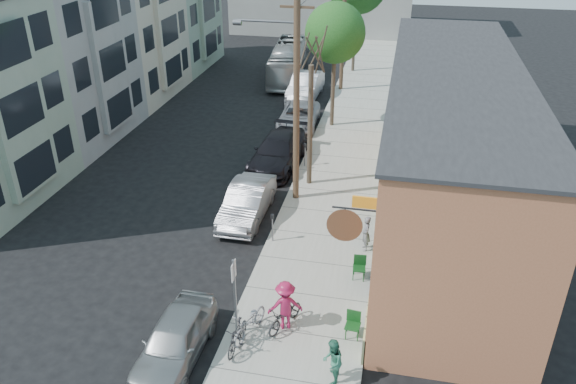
% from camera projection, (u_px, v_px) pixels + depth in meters
% --- Properties ---
extents(ground, '(120.00, 120.00, 0.00)m').
position_uv_depth(ground, '(212.00, 253.00, 22.49)').
color(ground, black).
extents(sidewalk, '(4.50, 58.00, 0.15)m').
position_uv_depth(sidewalk, '(348.00, 151.00, 31.18)').
color(sidewalk, '#A5A599').
rests_on(sidewalk, ground).
extents(cafe_building, '(6.60, 20.20, 6.61)m').
position_uv_depth(cafe_building, '(448.00, 147.00, 23.62)').
color(cafe_building, '#B16441').
rests_on(cafe_building, ground).
extents(apartment_row, '(6.30, 32.00, 9.00)m').
position_uv_depth(apartment_row, '(97.00, 44.00, 34.62)').
color(apartment_row, '#91A289').
rests_on(apartment_row, ground).
extents(sign_post, '(0.07, 0.45, 2.80)m').
position_uv_depth(sign_post, '(235.00, 290.00, 17.45)').
color(sign_post, slate).
rests_on(sign_post, sidewalk).
extents(parking_meter_near, '(0.14, 0.14, 1.24)m').
position_uv_depth(parking_meter_near, '(272.00, 223.00, 22.62)').
color(parking_meter_near, slate).
rests_on(parking_meter_near, sidewalk).
extents(parking_meter_far, '(0.14, 0.14, 1.24)m').
position_uv_depth(parking_meter_far, '(305.00, 151.00, 28.95)').
color(parking_meter_far, slate).
rests_on(parking_meter_far, sidewalk).
extents(utility_pole_near, '(3.57, 0.28, 10.00)m').
position_uv_depth(utility_pole_near, '(295.00, 88.00, 23.85)').
color(utility_pole_near, '#503A28').
rests_on(utility_pole_near, sidewalk).
extents(utility_pole_far, '(1.80, 0.28, 10.00)m').
position_uv_depth(utility_pole_far, '(344.00, 15.00, 38.47)').
color(utility_pole_far, '#503A28').
rests_on(utility_pole_far, sidewalk).
extents(tree_bare, '(0.24, 0.24, 5.87)m').
position_uv_depth(tree_bare, '(310.00, 127.00, 26.25)').
color(tree_bare, '#44392C').
rests_on(tree_bare, sidewalk).
extents(tree_leafy_mid, '(3.47, 3.47, 7.32)m').
position_uv_depth(tree_leafy_mid, '(335.00, 33.00, 31.94)').
color(tree_leafy_mid, '#44392C').
rests_on(tree_leafy_mid, sidewalk).
extents(patio_chair_a, '(0.54, 0.54, 0.88)m').
position_uv_depth(patio_chair_a, '(359.00, 268.00, 20.57)').
color(patio_chair_a, '#134519').
rests_on(patio_chair_a, sidewalk).
extents(patio_chair_b, '(0.55, 0.55, 0.88)m').
position_uv_depth(patio_chair_b, '(353.00, 326.00, 17.83)').
color(patio_chair_b, '#134519').
rests_on(patio_chair_b, sidewalk).
extents(patron_grey, '(0.48, 0.61, 1.49)m').
position_uv_depth(patron_grey, '(366.00, 234.00, 22.09)').
color(patron_grey, slate).
rests_on(patron_grey, sidewalk).
extents(patron_green, '(0.59, 0.74, 1.49)m').
position_uv_depth(patron_green, '(332.00, 362.00, 16.04)').
color(patron_green, '#2F775B').
rests_on(patron_green, sidewalk).
extents(cyclist, '(1.29, 1.00, 1.76)m').
position_uv_depth(cyclist, '(285.00, 305.00, 18.03)').
color(cyclist, '#A11742').
rests_on(cyclist, sidewalk).
extents(cyclist_bike, '(1.24, 1.79, 0.89)m').
position_uv_depth(cyclist_bike, '(285.00, 316.00, 18.24)').
color(cyclist_bike, black).
rests_on(cyclist_bike, sidewalk).
extents(parked_bike_a, '(0.57, 1.62, 0.96)m').
position_uv_depth(parked_bike_a, '(237.00, 336.00, 17.37)').
color(parked_bike_a, black).
rests_on(parked_bike_a, sidewalk).
extents(parked_bike_b, '(1.13, 1.98, 0.98)m').
position_uv_depth(parked_bike_b, '(250.00, 322.00, 17.89)').
color(parked_bike_b, gray).
rests_on(parked_bike_b, sidewalk).
extents(car_0, '(1.69, 4.13, 1.40)m').
position_uv_depth(car_0, '(175.00, 339.00, 17.11)').
color(car_0, gray).
rests_on(car_0, ground).
extents(car_1, '(1.63, 4.62, 1.52)m').
position_uv_depth(car_1, '(247.00, 202.00, 24.64)').
color(car_1, '#929299').
rests_on(car_1, ground).
extents(car_2, '(2.58, 5.61, 1.59)m').
position_uv_depth(car_2, '(278.00, 151.00, 29.38)').
color(car_2, black).
rests_on(car_2, ground).
extents(car_3, '(2.49, 4.99, 1.36)m').
position_uv_depth(car_3, '(299.00, 116.00, 34.34)').
color(car_3, '#9E9EA5').
rests_on(car_3, ground).
extents(car_4, '(1.95, 5.27, 1.72)m').
position_uv_depth(car_4, '(306.00, 86.00, 39.16)').
color(car_4, '#B6B7BE').
rests_on(car_4, ground).
extents(bus, '(3.11, 9.46, 2.59)m').
position_uv_depth(bus, '(288.00, 62.00, 43.18)').
color(bus, silver).
rests_on(bus, ground).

